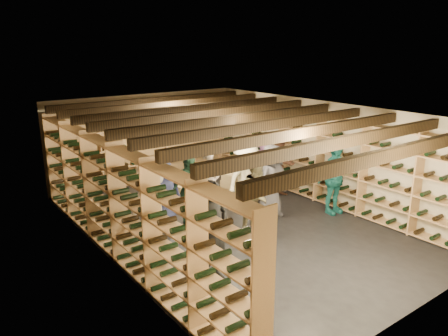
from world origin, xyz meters
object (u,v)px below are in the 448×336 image
crate_stack_left (157,184)px  person_9 (155,204)px  person_2 (257,194)px  person_3 (247,179)px  person_8 (280,167)px  person_12 (272,181)px  person_6 (163,193)px  person_7 (210,183)px  crate_loose (183,187)px  crate_stack_right (232,186)px  person_10 (189,190)px  person_1 (213,232)px  person_11 (264,163)px  person_4 (334,179)px

crate_stack_left → person_9: 2.67m
person_2 → person_3: (0.36, 0.76, 0.06)m
person_8 → person_12: 1.39m
person_6 → person_8: bearing=16.5°
person_7 → person_8: person_7 is taller
crate_loose → person_6: person_6 is taller
crate_stack_right → person_10: size_ratio=0.44×
crate_loose → crate_stack_right: bearing=-62.3°
crate_stack_left → crate_loose: size_ratio=1.70×
crate_loose → person_1: (-1.96, -4.15, 0.77)m
person_1 → person_9: (-0.18, 1.59, 0.03)m
person_11 → person_12: size_ratio=0.92×
person_1 → person_4: size_ratio=1.05×
crate_loose → person_9: person_9 is taller
person_3 → person_8: size_ratio=1.07×
person_9 → person_10: 1.25m
crate_stack_left → person_6: size_ratio=0.56×
person_3 → person_7: (-0.80, 0.30, -0.01)m
crate_stack_right → person_4: person_4 is taller
person_7 → person_11: (2.18, 0.68, -0.05)m
crate_stack_right → person_7: bearing=-149.3°
person_2 → person_10: (-1.00, 1.02, 0.01)m
crate_loose → person_7: bearing=-104.0°
crate_stack_left → person_7: bearing=-76.9°
person_6 → person_9: person_9 is taller
person_1 → person_4: bearing=-3.0°
person_2 → person_11: 2.46m
person_3 → person_12: 0.55m
person_6 → person_1: bearing=-83.6°
person_1 → person_2: 2.25m
person_9 → person_10: (1.10, 0.59, -0.12)m
person_4 → person_9: 4.13m
person_12 → person_6: bearing=148.5°
person_4 → person_7: person_4 is taller
crate_stack_left → person_3: person_3 is taller
person_2 → person_9: size_ratio=0.85×
person_1 → crate_stack_right: bearing=33.1°
crate_stack_left → person_6: person_6 is taller
person_2 → person_3: size_ratio=0.93×
person_7 → person_9: 1.78m
person_10 → person_11: size_ratio=1.02×
person_7 → person_8: 2.23m
person_4 → person_12: (-1.26, 0.68, 0.01)m
person_1 → person_2: (1.92, 1.16, -0.10)m
crate_loose → person_6: 2.51m
person_4 → person_9: (-4.05, 0.78, 0.08)m
person_6 → person_7: 1.09m
crate_stack_right → person_1: size_ratio=0.40×
person_9 → person_11: 4.06m
person_8 → person_4: bearing=-68.1°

